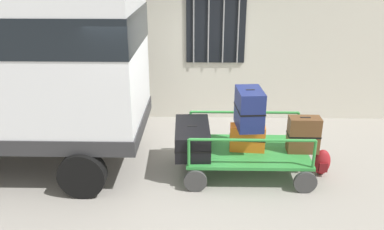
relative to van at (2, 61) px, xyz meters
name	(u,v)px	position (x,y,z in m)	size (l,w,h in m)	color
ground_plane	(185,166)	(2.85, -0.03, -1.80)	(40.00, 40.00, 0.00)	gray
building_wall	(189,0)	(2.85, 2.32, 0.70)	(12.00, 0.38, 5.00)	beige
van	(2,61)	(0.00, 0.00, 0.00)	(4.35, 2.09, 2.94)	silver
luggage_cart	(246,153)	(3.85, -0.21, -1.46)	(1.99, 1.29, 0.40)	#2D8438
cart_railing	(248,129)	(3.85, -0.21, -1.03)	(1.89, 1.15, 0.46)	#2D8438
suitcase_left_bottom	(192,138)	(2.97, -0.20, -1.19)	(0.59, 1.07, 0.41)	black
suitcase_midleft_bottom	(247,138)	(3.85, -0.20, -1.19)	(0.58, 0.30, 0.42)	orange
suitcase_midleft_middle	(249,109)	(3.85, -0.25, -0.67)	(0.44, 0.63, 0.62)	navy
suitcase_center_bottom	(304,135)	(4.74, -0.23, -1.11)	(0.51, 0.27, 0.59)	brown
backpack	(322,162)	(5.07, -0.27, -1.58)	(0.27, 0.22, 0.44)	maroon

